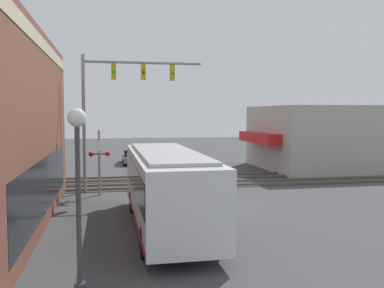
% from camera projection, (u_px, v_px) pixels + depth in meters
% --- Properties ---
extents(ground_plane, '(120.00, 120.00, 0.00)m').
position_uv_depth(ground_plane, '(213.00, 206.00, 21.06)').
color(ground_plane, '#424244').
extents(shop_building, '(9.75, 11.05, 5.14)m').
position_uv_depth(shop_building, '(321.00, 137.00, 35.43)').
color(shop_building, '#B2ADA3').
rests_on(shop_building, ground).
extents(city_bus, '(10.31, 2.59, 3.08)m').
position_uv_depth(city_bus, '(167.00, 186.00, 16.78)').
color(city_bus, silver).
rests_on(city_bus, ground).
extents(traffic_signal_gantry, '(0.42, 6.91, 7.89)m').
position_uv_depth(traffic_signal_gantry, '(118.00, 92.00, 24.66)').
color(traffic_signal_gantry, gray).
rests_on(traffic_signal_gantry, ground).
extents(crossing_signal, '(1.41, 1.18, 3.81)m').
position_uv_depth(crossing_signal, '(99.00, 154.00, 23.67)').
color(crossing_signal, gray).
rests_on(crossing_signal, ground).
extents(streetlamp, '(0.44, 0.44, 4.65)m').
position_uv_depth(streetlamp, '(78.00, 188.00, 10.02)').
color(streetlamp, '#38383A').
rests_on(streetlamp, ground).
extents(rail_track_near, '(2.60, 60.00, 0.15)m').
position_uv_depth(rail_track_near, '(190.00, 185.00, 26.93)').
color(rail_track_near, '#332D28').
rests_on(rail_track_near, ground).
extents(rail_track_far, '(2.60, 60.00, 0.15)m').
position_uv_depth(rail_track_far, '(181.00, 178.00, 30.06)').
color(rail_track_far, '#332D28').
rests_on(rail_track_far, ground).
extents(parked_car_red, '(4.31, 1.82, 1.42)m').
position_uv_depth(parked_car_red, '(172.00, 164.00, 32.64)').
color(parked_car_red, '#B21E19').
rests_on(parked_car_red, ground).
extents(parked_car_grey, '(4.81, 1.82, 1.35)m').
position_uv_depth(parked_car_grey, '(133.00, 157.00, 38.83)').
color(parked_car_grey, slate).
rests_on(parked_car_grey, ground).
extents(pedestrian_near_bus, '(0.34, 0.34, 1.78)m').
position_uv_depth(pedestrian_near_bus, '(216.00, 200.00, 17.85)').
color(pedestrian_near_bus, '#473828').
rests_on(pedestrian_near_bus, ground).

